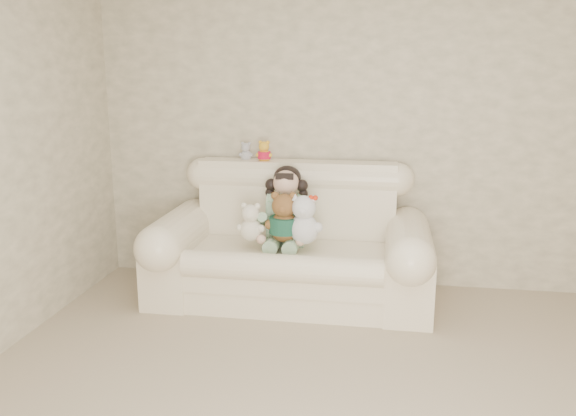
% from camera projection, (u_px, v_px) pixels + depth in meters
% --- Properties ---
extents(wall_back, '(4.50, 0.00, 4.50)m').
position_uv_depth(wall_back, '(376.00, 126.00, 4.72)').
color(wall_back, beige).
rests_on(wall_back, ground).
extents(sofa, '(2.10, 0.95, 1.03)m').
position_uv_depth(sofa, '(290.00, 235.00, 4.51)').
color(sofa, '#FFEECD').
rests_on(sofa, floor).
extents(seated_child, '(0.38, 0.46, 0.62)m').
position_uv_depth(seated_child, '(286.00, 205.00, 4.55)').
color(seated_child, '#2D752F').
rests_on(seated_child, sofa).
extents(brown_teddy, '(0.31, 0.26, 0.44)m').
position_uv_depth(brown_teddy, '(284.00, 212.00, 4.36)').
color(brown_teddy, brown).
rests_on(brown_teddy, sofa).
extents(white_cat, '(0.32, 0.27, 0.43)m').
position_uv_depth(white_cat, '(304.00, 214.00, 4.31)').
color(white_cat, silver).
rests_on(white_cat, sofa).
extents(cream_teddy, '(0.26, 0.22, 0.34)m').
position_uv_depth(cream_teddy, '(251.00, 218.00, 4.39)').
color(cream_teddy, white).
rests_on(cream_teddy, sofa).
extents(yellow_mini_bear, '(0.14, 0.12, 0.21)m').
position_uv_depth(yellow_mini_bear, '(264.00, 150.00, 4.75)').
color(yellow_mini_bear, yellow).
rests_on(yellow_mini_bear, sofa).
extents(grey_mini_plush, '(0.13, 0.11, 0.19)m').
position_uv_depth(grey_mini_plush, '(246.00, 150.00, 4.81)').
color(grey_mini_plush, '#ABABB1').
rests_on(grey_mini_plush, sofa).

